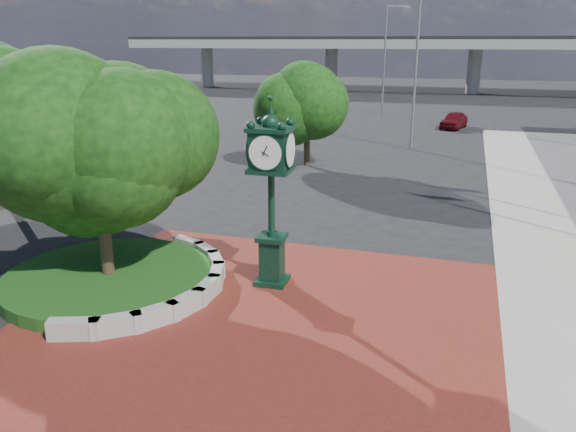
{
  "coord_description": "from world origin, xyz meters",
  "views": [
    {
      "loc": [
        4.7,
        -13.0,
        6.96
      ],
      "look_at": [
        0.1,
        1.5,
        2.2
      ],
      "focal_mm": 35.0,
      "sensor_mm": 36.0,
      "label": 1
    }
  ],
  "objects_px": {
    "post_clock": "(271,187)",
    "street_lamp_far": "(387,52)",
    "street_lamp_near": "(420,55)",
    "parked_car": "(454,120)"
  },
  "relations": [
    {
      "from": "street_lamp_near",
      "to": "post_clock",
      "type": "bearing_deg",
      "value": -94.73
    },
    {
      "from": "parked_car",
      "to": "street_lamp_far",
      "type": "xyz_separation_m",
      "value": [
        -6.73,
        6.88,
        5.22
      ]
    },
    {
      "from": "street_lamp_near",
      "to": "street_lamp_far",
      "type": "relative_size",
      "value": 1.03
    },
    {
      "from": "post_clock",
      "to": "street_lamp_near",
      "type": "xyz_separation_m",
      "value": [
        1.93,
        23.34,
        3.06
      ]
    },
    {
      "from": "post_clock",
      "to": "street_lamp_near",
      "type": "bearing_deg",
      "value": 85.27
    },
    {
      "from": "street_lamp_near",
      "to": "street_lamp_far",
      "type": "xyz_separation_m",
      "value": [
        -4.56,
        17.52,
        -0.15
      ]
    },
    {
      "from": "street_lamp_far",
      "to": "street_lamp_near",
      "type": "bearing_deg",
      "value": -75.41
    },
    {
      "from": "post_clock",
      "to": "street_lamp_near",
      "type": "distance_m",
      "value": 23.61
    },
    {
      "from": "post_clock",
      "to": "street_lamp_far",
      "type": "xyz_separation_m",
      "value": [
        -2.63,
        40.85,
        2.91
      ]
    },
    {
      "from": "street_lamp_near",
      "to": "street_lamp_far",
      "type": "bearing_deg",
      "value": 104.59
    }
  ]
}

